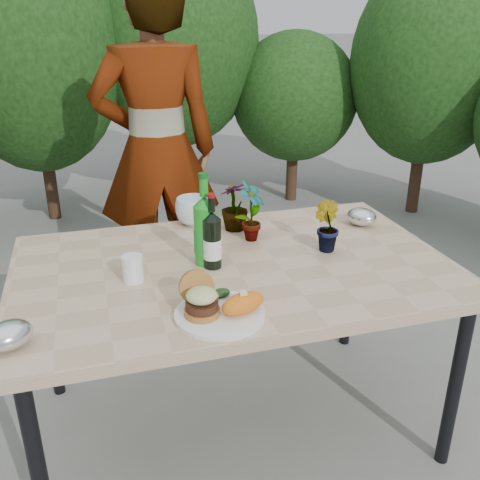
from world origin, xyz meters
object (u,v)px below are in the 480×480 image
object	(u,v)px
patio_table	(234,278)
wine_bottle	(212,241)
dinner_plate	(220,314)
person	(157,152)

from	to	relation	value
patio_table	wine_bottle	distance (m)	0.18
dinner_plate	person	distance (m)	1.46
wine_bottle	person	size ratio (longest dim) A/B	0.15
patio_table	person	world-z (taller)	person
patio_table	dinner_plate	size ratio (longest dim) A/B	5.71
patio_table	person	size ratio (longest dim) A/B	0.87
dinner_plate	person	bearing A→B (deg)	89.16
dinner_plate	wine_bottle	size ratio (longest dim) A/B	0.99
dinner_plate	person	size ratio (longest dim) A/B	0.15
patio_table	dinner_plate	bearing A→B (deg)	-112.29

